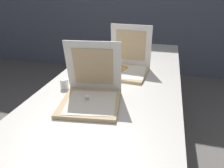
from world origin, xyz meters
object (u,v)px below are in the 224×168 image
Objects in this scene: table at (115,86)px; cup_white_far at (99,59)px; pizza_box_middle at (126,66)px; cup_white_near_center at (64,84)px; pizza_box_front at (91,95)px.

table is 0.46m from cup_white_far.
table is at bearing -56.40° from cup_white_far.
cup_white_near_center is (-0.35, -0.40, -0.02)m from pizza_box_middle.
table is 6.41× the size of pizza_box_middle.
pizza_box_front is 5.85× the size of cup_white_near_center.
table is 0.36m from pizza_box_front.
pizza_box_middle is at bearing -31.97° from cup_white_far.
table is 0.22m from pizza_box_middle.
pizza_box_front reaches higher than cup_white_far.
pizza_box_front is at bearing -75.70° from cup_white_far.
table is at bearing 32.65° from cup_white_near_center.
pizza_box_front reaches higher than table.
pizza_box_middle is 0.53m from cup_white_near_center.
cup_white_near_center is (-0.24, 0.14, -0.02)m from pizza_box_front.
cup_white_far is at bearing 152.69° from pizza_box_middle.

